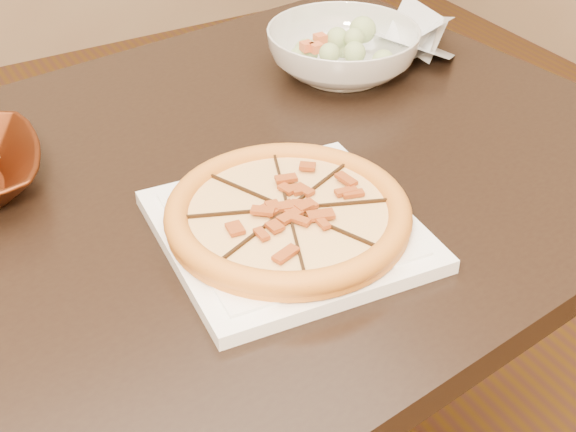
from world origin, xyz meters
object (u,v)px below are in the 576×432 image
object	(u,v)px
dining_table	(181,258)
pizza	(288,213)
salad_bowl	(343,52)
plate	(288,229)

from	to	relation	value
dining_table	pizza	bearing A→B (deg)	-61.60
dining_table	salad_bowl	size ratio (longest dim) A/B	5.94
dining_table	pizza	size ratio (longest dim) A/B	5.04
plate	pizza	bearing A→B (deg)	132.42
dining_table	plate	world-z (taller)	plate
dining_table	salad_bowl	world-z (taller)	salad_bowl
pizza	dining_table	bearing A→B (deg)	118.40
dining_table	salad_bowl	xyz separation A→B (m)	(0.38, 0.19, 0.14)
dining_table	plate	distance (m)	0.21
plate	pizza	xyz separation A→B (m)	(-0.00, 0.00, 0.02)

